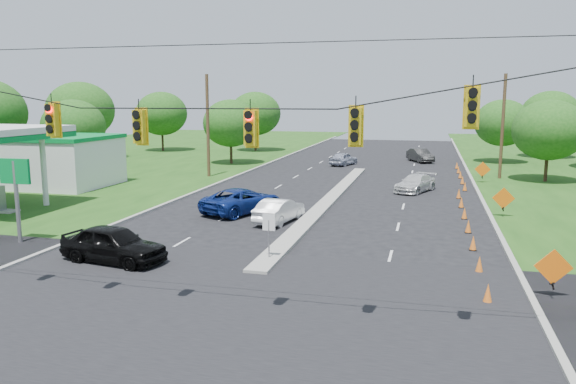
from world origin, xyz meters
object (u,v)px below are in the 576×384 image
(white_sedan, at_px, (279,210))
(blue_pickup, at_px, (242,200))
(gas_station, at_px, (24,156))
(black_sedan, at_px, (113,244))

(white_sedan, relative_size, blue_pickup, 0.75)
(gas_station, bearing_deg, blue_pickup, -13.63)
(white_sedan, distance_m, blue_pickup, 3.52)
(black_sedan, height_order, white_sedan, black_sedan)
(gas_station, relative_size, blue_pickup, 3.59)
(gas_station, distance_m, white_sedan, 23.12)
(white_sedan, bearing_deg, blue_pickup, -25.04)
(black_sedan, bearing_deg, white_sedan, -17.16)
(black_sedan, distance_m, blue_pickup, 11.54)
(black_sedan, height_order, blue_pickup, black_sedan)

